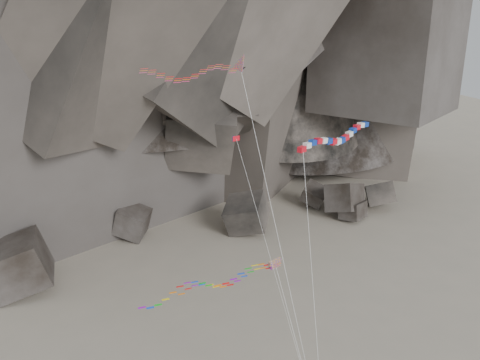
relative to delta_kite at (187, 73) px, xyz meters
name	(u,v)px	position (x,y,z in m)	size (l,w,h in m)	color
boulder_field	(179,236)	(7.41, 30.01, -28.65)	(67.02, 16.86, 8.30)	#47423F
delta_kite	(187,73)	(0.00, 0.00, 0.00)	(10.98, 11.57, 30.49)	red
banner_kite	(336,139)	(12.46, -1.91, -6.08)	(10.21, 11.67, 23.75)	red
parafoil_kite	(205,284)	(0.12, -2.59, -16.99)	(13.04, 8.88, 13.33)	yellow
pennant_kite	(254,201)	(4.15, -3.23, -9.94)	(3.99, 9.85, 24.16)	red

